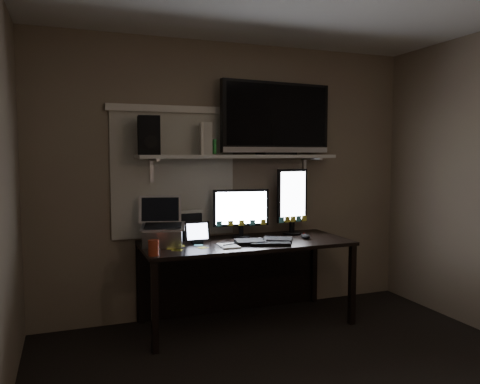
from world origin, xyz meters
name	(u,v)px	position (x,y,z in m)	size (l,w,h in m)	color
back_wall	(232,179)	(0.00, 1.80, 1.25)	(3.60, 3.60, 0.00)	#715F51
window_blinds	(174,175)	(-0.55, 1.79, 1.30)	(1.10, 0.02, 1.10)	beige
desk	(241,258)	(0.00, 1.55, 0.55)	(1.80, 0.75, 0.73)	black
wall_shelf	(238,156)	(0.00, 1.62, 1.46)	(1.80, 0.35, 0.03)	#BABAB5
monitor_landscape	(241,213)	(0.02, 1.61, 0.95)	(0.51, 0.05, 0.45)	black
monitor_portrait	(292,201)	(0.54, 1.62, 1.04)	(0.31, 0.06, 0.63)	black
keyboard	(264,241)	(0.12, 1.32, 0.75)	(0.51, 0.20, 0.03)	black
mouse	(305,236)	(0.55, 1.36, 0.75)	(0.08, 0.12, 0.04)	black
notepad	(229,246)	(-0.22, 1.26, 0.74)	(0.15, 0.21, 0.01)	beige
tablet	(197,233)	(-0.43, 1.48, 0.82)	(0.21, 0.09, 0.19)	black
file_sorter	(190,225)	(-0.44, 1.68, 0.86)	(0.20, 0.09, 0.25)	black
laptop	(163,222)	(-0.71, 1.49, 0.93)	(0.36, 0.29, 0.40)	silver
cup	(154,248)	(-0.85, 1.14, 0.79)	(0.08, 0.08, 0.12)	maroon
sticky_notes	(187,247)	(-0.54, 1.35, 0.73)	(0.30, 0.22, 0.00)	gold
tv	(276,119)	(0.39, 1.66, 1.81)	(1.11, 0.20, 0.67)	black
game_console	(204,139)	(-0.31, 1.65, 1.62)	(0.07, 0.23, 0.28)	beige
speaker	(149,136)	(-0.80, 1.60, 1.64)	(0.17, 0.21, 0.32)	black
bottles	(209,147)	(-0.29, 1.57, 1.54)	(0.20, 0.05, 0.13)	#A50F0C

